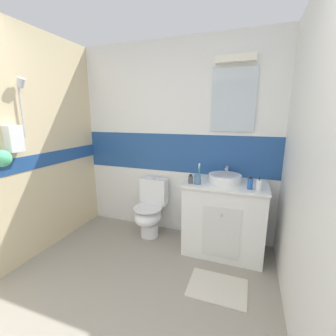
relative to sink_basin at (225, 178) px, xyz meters
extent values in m
cube|color=gray|center=(-0.69, -0.93, -0.92)|extent=(3.20, 3.48, 0.04)
cube|color=white|center=(-0.69, 0.32, -0.47)|extent=(3.20, 0.10, 0.85)
cube|color=#234C8C|center=(-0.69, 0.31, 0.20)|extent=(3.20, 0.10, 0.50)
cube|color=white|center=(-0.69, 0.32, 1.03)|extent=(3.20, 0.10, 1.15)
cube|color=silver|center=(0.02, 0.25, 0.86)|extent=(0.50, 0.02, 0.71)
cube|color=white|center=(0.02, 0.22, 1.29)|extent=(0.43, 0.10, 0.08)
cube|color=beige|center=(-2.04, -0.93, 0.35)|extent=(0.10, 3.48, 2.50)
cube|color=#234C8C|center=(-1.99, -0.93, 0.19)|extent=(0.01, 3.48, 0.16)
cube|color=white|center=(-1.94, -0.97, 0.47)|extent=(0.10, 0.14, 0.26)
cylinder|color=silver|center=(-1.96, -0.83, 0.73)|extent=(0.02, 0.02, 0.54)
cylinder|color=silver|center=(-1.92, -0.83, 1.00)|extent=(0.10, 0.07, 0.11)
sphere|color=#59CC8C|center=(-1.90, -1.14, 0.30)|extent=(0.16, 0.16, 0.16)
cube|color=white|center=(0.66, -0.93, 0.35)|extent=(0.10, 3.48, 2.50)
cube|color=white|center=(0.02, -0.01, -0.49)|extent=(0.88, 0.56, 0.82)
cube|color=white|center=(0.02, -0.02, -0.06)|extent=(0.90, 0.58, 0.03)
cube|color=silver|center=(0.02, -0.29, -0.53)|extent=(0.40, 0.01, 0.57)
cylinder|color=silver|center=(0.02, -0.31, -0.32)|extent=(0.02, 0.02, 0.03)
cylinder|color=white|center=(0.00, 0.00, 0.00)|extent=(0.36, 0.36, 0.09)
cylinder|color=#AFB1BA|center=(0.00, 0.00, 0.03)|extent=(0.30, 0.30, 0.01)
cylinder|color=silver|center=(0.00, 0.21, 0.02)|extent=(0.03, 0.03, 0.14)
cylinder|color=silver|center=(0.00, 0.11, 0.09)|extent=(0.02, 0.16, 0.02)
cylinder|color=white|center=(-0.94, -0.01, -0.81)|extent=(0.24, 0.24, 0.18)
ellipsoid|color=white|center=(-0.94, -0.05, -0.61)|extent=(0.34, 0.42, 0.22)
cylinder|color=white|center=(-0.94, -0.05, -0.48)|extent=(0.37, 0.37, 0.02)
cube|color=white|center=(-0.94, 0.16, -0.32)|extent=(0.36, 0.17, 0.36)
cylinder|color=silver|center=(-0.94, 0.16, -0.13)|extent=(0.04, 0.04, 0.02)
cylinder|color=#4C7299|center=(-0.27, -0.19, 0.01)|extent=(0.07, 0.07, 0.10)
cylinder|color=#3FB259|center=(-0.26, -0.19, 0.08)|extent=(0.03, 0.03, 0.19)
cube|color=white|center=(-0.26, -0.19, 0.17)|extent=(0.01, 0.02, 0.03)
cylinder|color=#338CD8|center=(-0.26, -0.19, 0.07)|extent=(0.03, 0.04, 0.18)
cube|color=white|center=(-0.26, -0.19, 0.16)|extent=(0.01, 0.02, 0.03)
cylinder|color=#D83F4C|center=(-0.26, -0.19, 0.07)|extent=(0.01, 0.01, 0.16)
cube|color=white|center=(-0.26, -0.19, 0.15)|extent=(0.01, 0.02, 0.03)
cylinder|color=white|center=(0.35, -0.20, 0.01)|extent=(0.05, 0.05, 0.11)
cylinder|color=#262626|center=(0.35, -0.20, 0.08)|extent=(0.01, 0.01, 0.04)
cylinder|color=#262626|center=(0.35, -0.21, 0.10)|extent=(0.01, 0.02, 0.01)
cylinder|color=#2659B2|center=(0.27, -0.18, 0.01)|extent=(0.05, 0.05, 0.11)
cylinder|color=black|center=(0.27, -0.18, 0.08)|extent=(0.04, 0.04, 0.02)
cube|color=#4C4C51|center=(-0.35, -0.19, 0.00)|extent=(0.04, 0.03, 0.08)
cylinder|color=black|center=(-0.35, -0.19, 0.05)|extent=(0.03, 0.03, 0.02)
cube|color=beige|center=(0.05, -0.67, -0.89)|extent=(0.54, 0.40, 0.01)
camera|label=1|loc=(0.24, -2.53, 0.68)|focal=24.15mm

